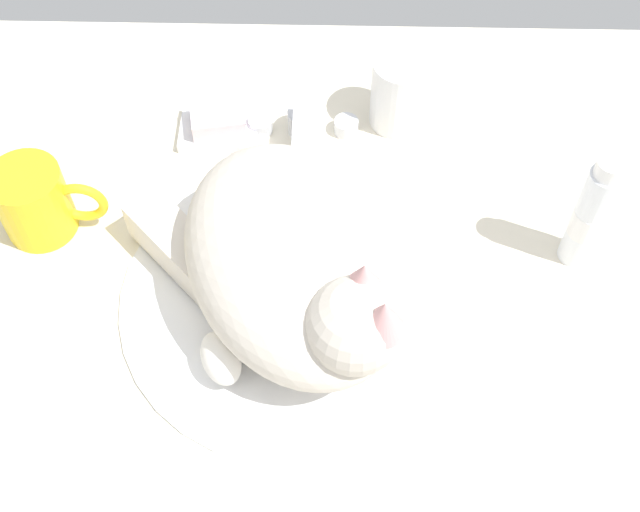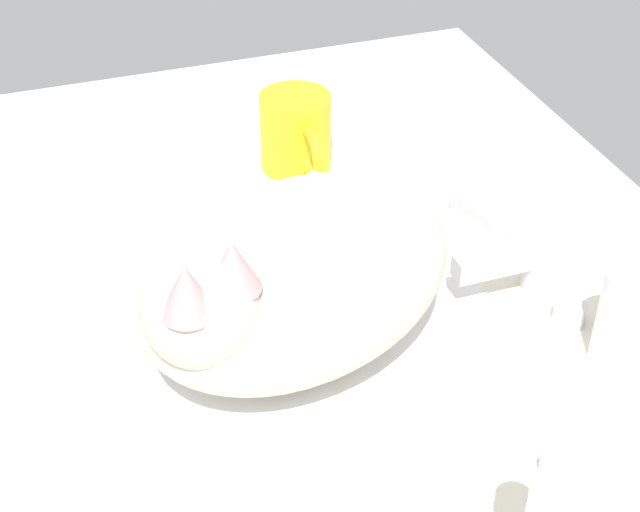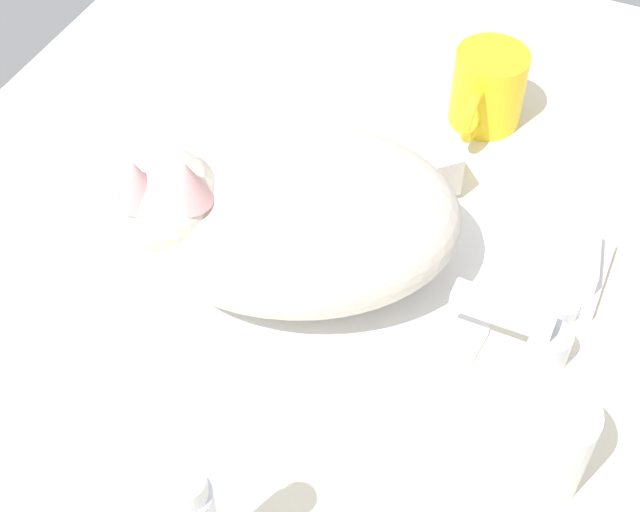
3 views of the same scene
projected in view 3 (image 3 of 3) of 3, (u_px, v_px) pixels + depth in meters
ground_plane at (301, 283)px, 86.84cm from camera, size 110.00×82.50×3.00cm
sink_basin at (300, 269)px, 85.43cm from camera, size 35.62×35.62×0.76cm
faucet at (533, 335)px, 78.21cm from camera, size 12.74×10.53×5.13cm
cat at (288, 215)px, 80.35cm from camera, size 32.73×33.62×15.54cm
coffee_mug at (487, 89)px, 96.65cm from camera, size 11.54×7.52×8.27cm
rinse_cup at (544, 443)px, 68.97cm from camera, size 6.68×6.68×8.89cm
soap_dish at (569, 270)px, 85.07cm from camera, size 9.00×6.40×1.20cm
soap_bar at (573, 258)px, 83.78cm from camera, size 6.71×5.40×2.22cm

